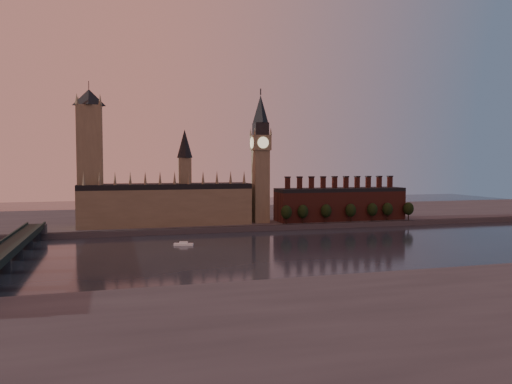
% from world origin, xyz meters
% --- Properties ---
extents(ground, '(900.00, 900.00, 0.00)m').
position_xyz_m(ground, '(0.00, 0.00, 0.00)').
color(ground, black).
rests_on(ground, ground).
extents(north_bank, '(900.00, 182.00, 4.00)m').
position_xyz_m(north_bank, '(0.00, 178.04, 2.00)').
color(north_bank, '#4D4D52').
rests_on(north_bank, ground).
extents(palace_of_westminster, '(130.00, 30.30, 74.00)m').
position_xyz_m(palace_of_westminster, '(-64.41, 114.91, 21.63)').
color(palace_of_westminster, gray).
rests_on(palace_of_westminster, north_bank).
extents(victoria_tower, '(24.00, 24.00, 108.00)m').
position_xyz_m(victoria_tower, '(-120.00, 115.00, 59.09)').
color(victoria_tower, gray).
rests_on(victoria_tower, north_bank).
extents(big_ben, '(15.00, 15.00, 107.00)m').
position_xyz_m(big_ben, '(10.00, 110.00, 56.83)').
color(big_ben, gray).
rests_on(big_ben, north_bank).
extents(chimney_block, '(110.00, 25.00, 37.00)m').
position_xyz_m(chimney_block, '(80.00, 110.00, 17.82)').
color(chimney_block, brown).
rests_on(chimney_block, north_bank).
extents(embankment_tree_0, '(8.60, 8.60, 14.88)m').
position_xyz_m(embankment_tree_0, '(26.46, 94.16, 13.47)').
color(embankment_tree_0, black).
rests_on(embankment_tree_0, north_bank).
extents(embankment_tree_1, '(8.60, 8.60, 14.88)m').
position_xyz_m(embankment_tree_1, '(40.73, 95.21, 13.47)').
color(embankment_tree_1, black).
rests_on(embankment_tree_1, north_bank).
extents(embankment_tree_2, '(8.60, 8.60, 14.88)m').
position_xyz_m(embankment_tree_2, '(60.73, 95.15, 13.47)').
color(embankment_tree_2, black).
rests_on(embankment_tree_2, north_bank).
extents(embankment_tree_3, '(8.60, 8.60, 14.88)m').
position_xyz_m(embankment_tree_3, '(81.91, 93.96, 13.47)').
color(embankment_tree_3, black).
rests_on(embankment_tree_3, north_bank).
extents(embankment_tree_4, '(8.60, 8.60, 14.88)m').
position_xyz_m(embankment_tree_4, '(102.22, 95.27, 13.47)').
color(embankment_tree_4, black).
rests_on(embankment_tree_4, north_bank).
extents(embankment_tree_5, '(8.60, 8.60, 14.88)m').
position_xyz_m(embankment_tree_5, '(116.13, 94.78, 13.47)').
color(embankment_tree_5, black).
rests_on(embankment_tree_5, north_bank).
extents(embankment_tree_6, '(8.60, 8.60, 14.88)m').
position_xyz_m(embankment_tree_6, '(135.56, 93.98, 13.47)').
color(embankment_tree_6, black).
rests_on(embankment_tree_6, north_bank).
extents(westminster_bridge, '(14.00, 200.00, 11.55)m').
position_xyz_m(westminster_bridge, '(-155.00, -2.70, 7.44)').
color(westminster_bridge, '#1B2A24').
rests_on(westminster_bridge, ground).
extents(river_boat, '(12.62, 6.81, 2.43)m').
position_xyz_m(river_boat, '(-61.67, 38.41, 0.93)').
color(river_boat, silver).
rests_on(river_boat, ground).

